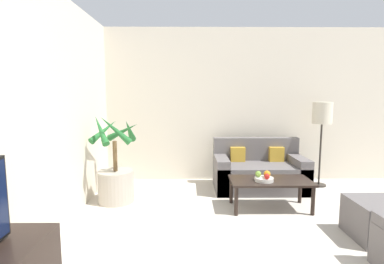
{
  "coord_description": "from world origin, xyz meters",
  "views": [
    {
      "loc": [
        -1.75,
        1.17,
        1.54
      ],
      "look_at": [
        -1.7,
        5.49,
        1.0
      ],
      "focal_mm": 28.0,
      "sensor_mm": 36.0,
      "label": 1
    }
  ],
  "objects_px": {
    "floor_lamp": "(322,117)",
    "ottoman": "(379,220)",
    "apple_green": "(258,174)",
    "orange_fruit": "(267,174)",
    "potted_palm": "(116,176)",
    "fruit_bowl": "(264,179)",
    "sofa_loveseat": "(259,172)",
    "apple_red": "(267,176)",
    "coffee_table": "(270,183)"
  },
  "relations": [
    {
      "from": "fruit_bowl",
      "to": "apple_red",
      "type": "xyz_separation_m",
      "value": [
        0.02,
        -0.08,
        0.06
      ]
    },
    {
      "from": "sofa_loveseat",
      "to": "ottoman",
      "type": "xyz_separation_m",
      "value": [
        0.9,
        -1.72,
        -0.07
      ]
    },
    {
      "from": "fruit_bowl",
      "to": "orange_fruit",
      "type": "bearing_deg",
      "value": 18.73
    },
    {
      "from": "orange_fruit",
      "to": "sofa_loveseat",
      "type": "bearing_deg",
      "value": 83.17
    },
    {
      "from": "potted_palm",
      "to": "apple_red",
      "type": "distance_m",
      "value": 2.11
    },
    {
      "from": "sofa_loveseat",
      "to": "apple_red",
      "type": "xyz_separation_m",
      "value": [
        -0.14,
        -1.01,
        0.21
      ]
    },
    {
      "from": "potted_palm",
      "to": "apple_green",
      "type": "relative_size",
      "value": 16.03
    },
    {
      "from": "floor_lamp",
      "to": "fruit_bowl",
      "type": "xyz_separation_m",
      "value": [
        -1.22,
        -1.09,
        -0.75
      ]
    },
    {
      "from": "coffee_table",
      "to": "fruit_bowl",
      "type": "height_order",
      "value": "fruit_bowl"
    },
    {
      "from": "coffee_table",
      "to": "apple_green",
      "type": "relative_size",
      "value": 13.4
    },
    {
      "from": "coffee_table",
      "to": "fruit_bowl",
      "type": "relative_size",
      "value": 4.34
    },
    {
      "from": "coffee_table",
      "to": "potted_palm",
      "type": "bearing_deg",
      "value": 172.06
    },
    {
      "from": "sofa_loveseat",
      "to": "coffee_table",
      "type": "xyz_separation_m",
      "value": [
        -0.05,
        -0.86,
        0.07
      ]
    },
    {
      "from": "floor_lamp",
      "to": "ottoman",
      "type": "distance_m",
      "value": 2.13
    },
    {
      "from": "apple_red",
      "to": "apple_green",
      "type": "relative_size",
      "value": 0.9
    },
    {
      "from": "fruit_bowl",
      "to": "potted_palm",
      "type": "bearing_deg",
      "value": 169.78
    },
    {
      "from": "apple_green",
      "to": "ottoman",
      "type": "bearing_deg",
      "value": -36.18
    },
    {
      "from": "floor_lamp",
      "to": "ottoman",
      "type": "height_order",
      "value": "floor_lamp"
    },
    {
      "from": "apple_green",
      "to": "orange_fruit",
      "type": "height_order",
      "value": "orange_fruit"
    },
    {
      "from": "orange_fruit",
      "to": "apple_green",
      "type": "bearing_deg",
      "value": 173.06
    },
    {
      "from": "potted_palm",
      "to": "sofa_loveseat",
      "type": "height_order",
      "value": "potted_palm"
    },
    {
      "from": "apple_green",
      "to": "orange_fruit",
      "type": "bearing_deg",
      "value": -6.94
    },
    {
      "from": "potted_palm",
      "to": "orange_fruit",
      "type": "distance_m",
      "value": 2.12
    },
    {
      "from": "floor_lamp",
      "to": "apple_green",
      "type": "xyz_separation_m",
      "value": [
        -1.29,
        -1.07,
        -0.68
      ]
    },
    {
      "from": "apple_red",
      "to": "ottoman",
      "type": "bearing_deg",
      "value": -34.72
    },
    {
      "from": "floor_lamp",
      "to": "apple_red",
      "type": "bearing_deg",
      "value": -135.8
    },
    {
      "from": "sofa_loveseat",
      "to": "orange_fruit",
      "type": "xyz_separation_m",
      "value": [
        -0.11,
        -0.92,
        0.22
      ]
    },
    {
      "from": "sofa_loveseat",
      "to": "orange_fruit",
      "type": "relative_size",
      "value": 16.31
    },
    {
      "from": "potted_palm",
      "to": "ottoman",
      "type": "xyz_separation_m",
      "value": [
        3.09,
        -1.16,
        -0.17
      ]
    },
    {
      "from": "potted_palm",
      "to": "fruit_bowl",
      "type": "distance_m",
      "value": 2.08
    },
    {
      "from": "floor_lamp",
      "to": "orange_fruit",
      "type": "bearing_deg",
      "value": -137.48
    },
    {
      "from": "floor_lamp",
      "to": "potted_palm",
      "type": "bearing_deg",
      "value": -167.46
    },
    {
      "from": "apple_green",
      "to": "orange_fruit",
      "type": "xyz_separation_m",
      "value": [
        0.11,
        -0.01,
        0.0
      ]
    },
    {
      "from": "apple_red",
      "to": "apple_green",
      "type": "distance_m",
      "value": 0.14
    },
    {
      "from": "fruit_bowl",
      "to": "orange_fruit",
      "type": "height_order",
      "value": "orange_fruit"
    },
    {
      "from": "floor_lamp",
      "to": "fruit_bowl",
      "type": "height_order",
      "value": "floor_lamp"
    },
    {
      "from": "sofa_loveseat",
      "to": "floor_lamp",
      "type": "xyz_separation_m",
      "value": [
        1.07,
        0.16,
        0.9
      ]
    },
    {
      "from": "potted_palm",
      "to": "sofa_loveseat",
      "type": "distance_m",
      "value": 2.27
    },
    {
      "from": "potted_palm",
      "to": "fruit_bowl",
      "type": "height_order",
      "value": "potted_palm"
    },
    {
      "from": "potted_palm",
      "to": "fruit_bowl",
      "type": "bearing_deg",
      "value": -10.22
    },
    {
      "from": "sofa_loveseat",
      "to": "orange_fruit",
      "type": "bearing_deg",
      "value": -96.83
    },
    {
      "from": "floor_lamp",
      "to": "orange_fruit",
      "type": "distance_m",
      "value": 1.74
    },
    {
      "from": "ottoman",
      "to": "fruit_bowl",
      "type": "bearing_deg",
      "value": 142.97
    },
    {
      "from": "orange_fruit",
      "to": "ottoman",
      "type": "relative_size",
      "value": 0.15
    },
    {
      "from": "sofa_loveseat",
      "to": "coffee_table",
      "type": "bearing_deg",
      "value": -93.11
    },
    {
      "from": "fruit_bowl",
      "to": "ottoman",
      "type": "xyz_separation_m",
      "value": [
        1.05,
        -0.79,
        -0.22
      ]
    },
    {
      "from": "apple_green",
      "to": "orange_fruit",
      "type": "distance_m",
      "value": 0.11
    },
    {
      "from": "orange_fruit",
      "to": "floor_lamp",
      "type": "bearing_deg",
      "value": 42.52
    },
    {
      "from": "sofa_loveseat",
      "to": "potted_palm",
      "type": "bearing_deg",
      "value": -165.6
    },
    {
      "from": "coffee_table",
      "to": "ottoman",
      "type": "bearing_deg",
      "value": -42.34
    }
  ]
}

